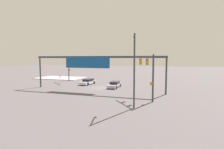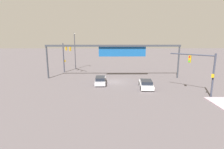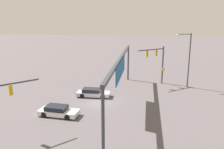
{
  "view_description": "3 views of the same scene",
  "coord_description": "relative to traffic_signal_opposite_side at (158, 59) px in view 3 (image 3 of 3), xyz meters",
  "views": [
    {
      "loc": [
        -13.3,
        34.18,
        5.9
      ],
      "look_at": [
        -1.45,
        -1.88,
        2.55
      ],
      "focal_mm": 29.86,
      "sensor_mm": 36.0,
      "label": 1
    },
    {
      "loc": [
        -0.56,
        -29.77,
        7.47
      ],
      "look_at": [
        -0.26,
        -1.8,
        1.68
      ],
      "focal_mm": 28.26,
      "sensor_mm": 36.0,
      "label": 2
    },
    {
      "loc": [
        29.81,
        6.33,
        11.53
      ],
      "look_at": [
        -2.01,
        1.57,
        3.45
      ],
      "focal_mm": 38.44,
      "sensor_mm": 36.0,
      "label": 3
    }
  ],
  "objects": [
    {
      "name": "sedan_car_waiting_far",
      "position": [
        14.99,
        -11.8,
        -3.74
      ],
      "size": [
        2.25,
        4.78,
        1.21
      ],
      "rotation": [
        0.0,
        0.0,
        1.48
      ],
      "color": "silver",
      "rests_on": "ground"
    },
    {
      "name": "streetlamp_curved_arm",
      "position": [
        1.09,
        4.63,
        0.72
      ],
      "size": [
        0.85,
        2.5,
        8.73
      ],
      "rotation": [
        0.0,
        0.0,
        -1.32
      ],
      "color": "#3A3A43",
      "rests_on": "ground"
    },
    {
      "name": "traffic_signal_opposite_side",
      "position": [
        0.0,
        0.0,
        0.0
      ],
      "size": [
        3.4,
        4.46,
        6.39
      ],
      "rotation": [
        0.0,
        0.0,
        -0.9
      ],
      "color": "#363846",
      "rests_on": "ground"
    },
    {
      "name": "sedan_car_approaching",
      "position": [
        7.86,
        -9.28,
        -3.74
      ],
      "size": [
        1.88,
        4.79,
        1.21
      ],
      "rotation": [
        0.0,
        0.0,
        1.59
      ],
      "color": "#B5B3BE",
      "rests_on": "ground"
    },
    {
      "name": "overhead_sign_gantry",
      "position": [
        10.51,
        -5.01,
        0.99
      ],
      "size": [
        24.97,
        0.43,
        6.27
      ],
      "color": "#343841",
      "rests_on": "ground"
    },
    {
      "name": "ground_plane",
      "position": [
        10.06,
        -8.04,
        -4.31
      ],
      "size": [
        205.08,
        205.08,
        0.0
      ],
      "primitive_type": "plane",
      "color": "#585155"
    }
  ]
}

